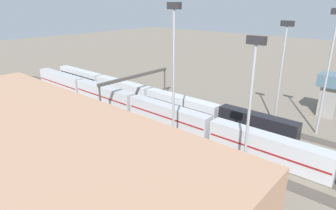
% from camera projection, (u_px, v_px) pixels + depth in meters
% --- Properties ---
extents(ground_plane, '(400.00, 400.00, 0.00)m').
position_uv_depth(ground_plane, '(175.00, 118.00, 73.31)').
color(ground_plane, '#756B5B').
extents(track_bed_0, '(140.00, 2.80, 0.12)m').
position_uv_depth(track_bed_0, '(198.00, 107.00, 80.36)').
color(track_bed_0, '#4C443D').
rests_on(track_bed_0, ground_plane).
extents(track_bed_1, '(140.00, 2.80, 0.12)m').
position_uv_depth(track_bed_1, '(188.00, 112.00, 76.82)').
color(track_bed_1, '#3D3833').
rests_on(track_bed_1, ground_plane).
extents(track_bed_2, '(140.00, 2.80, 0.12)m').
position_uv_depth(track_bed_2, '(175.00, 117.00, 73.29)').
color(track_bed_2, '#3D3833').
rests_on(track_bed_2, ground_plane).
extents(track_bed_3, '(140.00, 2.80, 0.12)m').
position_uv_depth(track_bed_3, '(162.00, 123.00, 69.75)').
color(track_bed_3, '#4C443D').
rests_on(track_bed_3, ground_plane).
extents(track_bed_4, '(140.00, 2.80, 0.12)m').
position_uv_depth(track_bed_4, '(148.00, 130.00, 66.22)').
color(track_bed_4, '#4C443D').
rests_on(track_bed_4, ground_plane).
extents(train_on_track_1, '(90.60, 3.06, 4.40)m').
position_uv_depth(train_on_track_1, '(144.00, 93.00, 86.45)').
color(train_on_track_1, black).
rests_on(train_on_track_1, ground_plane).
extents(train_on_track_3, '(119.80, 3.06, 5.00)m').
position_uv_depth(train_on_track_3, '(168.00, 115.00, 67.78)').
color(train_on_track_3, '#B7BABF').
rests_on(train_on_track_3, ground_plane).
extents(light_mast_0, '(2.80, 0.70, 24.01)m').
position_uv_depth(light_mast_0, '(283.00, 60.00, 64.09)').
color(light_mast_0, '#9EA0A5').
rests_on(light_mast_0, ground_plane).
extents(light_mast_1, '(2.80, 0.70, 27.74)m').
position_uv_depth(light_mast_1, '(174.00, 60.00, 52.93)').
color(light_mast_1, '#9EA0A5').
rests_on(light_mast_1, ground_plane).
extents(light_mast_2, '(2.80, 0.70, 26.63)m').
position_uv_depth(light_mast_2, '(330.00, 58.00, 58.80)').
color(light_mast_2, '#9EA0A5').
rests_on(light_mast_2, ground_plane).
extents(light_mast_3, '(2.80, 0.70, 23.35)m').
position_uv_depth(light_mast_3, '(251.00, 92.00, 42.47)').
color(light_mast_3, '#9EA0A5').
rests_on(light_mast_3, ground_plane).
extents(signal_gantry, '(0.70, 25.00, 8.80)m').
position_uv_depth(signal_gantry, '(135.00, 80.00, 79.87)').
color(signal_gantry, '#4C4742').
rests_on(signal_gantry, ground_plane).
extents(maintenance_shed, '(59.90, 21.10, 12.90)m').
position_uv_depth(maintenance_shed, '(41.00, 162.00, 40.69)').
color(maintenance_shed, tan).
rests_on(maintenance_shed, ground_plane).
extents(control_tower, '(6.00, 6.00, 11.02)m').
position_uv_depth(control_tower, '(331.00, 92.00, 72.39)').
color(control_tower, gray).
rests_on(control_tower, ground_plane).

